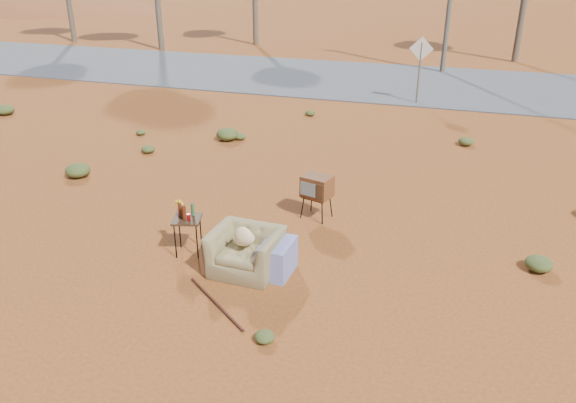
% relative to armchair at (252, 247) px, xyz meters
% --- Properties ---
extents(ground, '(140.00, 140.00, 0.00)m').
position_rel_armchair_xyz_m(ground, '(-0.07, -0.37, -0.44)').
color(ground, '#97501E').
rests_on(ground, ground).
extents(highway, '(140.00, 7.00, 0.04)m').
position_rel_armchair_xyz_m(highway, '(-0.07, 14.63, -0.42)').
color(highway, '#565659').
rests_on(highway, ground).
extents(dirt_mound, '(26.00, 18.00, 2.00)m').
position_rel_armchair_xyz_m(dirt_mound, '(-30.07, 33.63, -0.44)').
color(dirt_mound, brown).
rests_on(dirt_mound, ground).
extents(armchair, '(1.31, 0.82, 0.95)m').
position_rel_armchair_xyz_m(armchair, '(0.00, 0.00, 0.00)').
color(armchair, olive).
rests_on(armchair, ground).
extents(tv_unit, '(0.63, 0.56, 0.87)m').
position_rel_armchair_xyz_m(tv_unit, '(0.48, 2.22, 0.20)').
color(tv_unit, black).
rests_on(tv_unit, ground).
extents(side_table, '(0.57, 0.57, 0.93)m').
position_rel_armchair_xyz_m(side_table, '(-1.28, 0.25, 0.24)').
color(side_table, '#382614').
rests_on(side_table, ground).
extents(rusty_bar, '(1.28, 1.01, 0.04)m').
position_rel_armchair_xyz_m(rusty_bar, '(-0.17, -1.05, -0.42)').
color(rusty_bar, '#481F13').
rests_on(rusty_bar, ground).
extents(road_sign, '(0.78, 0.06, 2.19)m').
position_rel_armchair_xyz_m(road_sign, '(1.43, 11.63, 1.06)').
color(road_sign, brown).
rests_on(road_sign, ground).
extents(scrub_patch, '(17.49, 8.07, 0.33)m').
position_rel_armchair_xyz_m(scrub_patch, '(-0.89, 4.04, -0.30)').
color(scrub_patch, '#4A5224').
rests_on(scrub_patch, ground).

